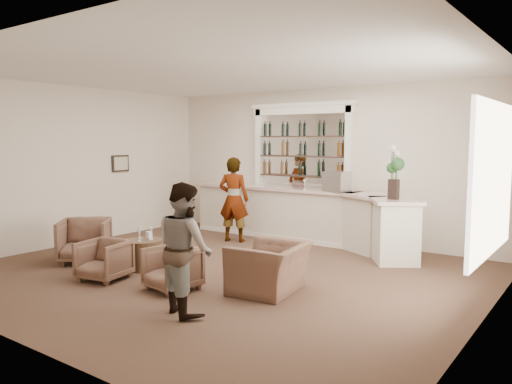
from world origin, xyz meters
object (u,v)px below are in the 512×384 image
guest (185,248)px  flower_vase (394,169)px  armchair_center (104,260)px  armchair_right (172,268)px  bar_counter (304,215)px  sommelier (234,199)px  armchair_left (85,240)px  espresso_machine (337,182)px  cocktail_table (144,254)px  armchair_far (269,268)px

guest → flower_vase: bearing=-83.5°
armchair_center → armchair_right: bearing=0.2°
flower_vase → armchair_right: bearing=-120.1°
bar_counter → sommelier: sommelier is taller
guest → armchair_left: guest is taller
guest → armchair_left: (-3.31, 0.87, -0.44)m
armchair_right → espresso_machine: espresso_machine is taller
bar_counter → armchair_left: (-2.29, -3.87, -0.18)m
guest → armchair_center: size_ratio=2.41×
bar_counter → espresso_machine: (0.80, -0.09, 0.77)m
armchair_center → cocktail_table: bearing=79.2°
armchair_left → espresso_machine: bearing=8.0°
armchair_right → cocktail_table: bearing=165.3°
armchair_right → guest: bearing=-25.6°
armchair_center → sommelier: bearing=81.8°
sommelier → espresso_machine: 2.23m
bar_counter → armchair_far: bearing=-67.6°
armchair_center → flower_vase: flower_vase is taller
bar_counter → flower_vase: flower_vase is taller
armchair_left → armchair_center: 1.34m
sommelier → armchair_far: bearing=118.2°
bar_counter → cocktail_table: bar_counter is taller
cocktail_table → armchair_center: armchair_center is taller
bar_counter → cocktail_table: 3.74m
sommelier → espresso_machine: bearing=-177.1°
armchair_right → espresso_machine: bearing=91.3°
cocktail_table → armchair_left: bearing=-166.5°
armchair_right → armchair_far: 1.42m
guest → espresso_machine: guest is taller
flower_vase → sommelier: bearing=-176.7°
cocktail_table → guest: size_ratio=0.38×
cocktail_table → flower_vase: 4.59m
cocktail_table → armchair_far: (2.46, 0.18, 0.10)m
armchair_left → bar_counter: bearing=16.6°
espresso_machine → flower_vase: size_ratio=0.49×
guest → armchair_far: 1.47m
sommelier → espresso_machine: sommelier is taller
cocktail_table → armchair_left: armchair_left is taller
armchair_right → flower_vase: (2.01, 3.47, 1.35)m
bar_counter → armchair_far: size_ratio=5.26×
cocktail_table → espresso_machine: size_ratio=1.38×
armchair_left → armchair_right: armchair_left is taller
armchair_right → flower_vase: flower_vase is taller
bar_counter → espresso_machine: 1.11m
cocktail_table → sommelier: (-0.18, 2.70, 0.66)m
cocktail_table → armchair_center: 0.83m
sommelier → guest: (2.27, -3.86, -0.08)m
bar_counter → espresso_machine: size_ratio=12.36×
flower_vase → guest: bearing=-106.2°
armchair_far → cocktail_table: bearing=-94.0°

